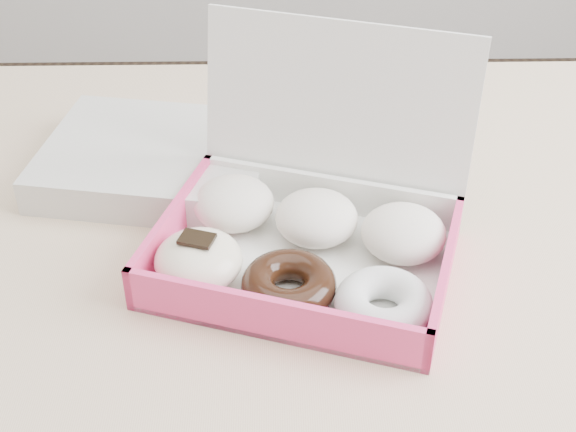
{
  "coord_description": "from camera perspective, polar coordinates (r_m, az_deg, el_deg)",
  "views": [
    {
      "loc": [
        -0.17,
        -0.71,
        1.28
      ],
      "look_at": [
        -0.16,
        -0.07,
        0.81
      ],
      "focal_mm": 50.0,
      "sensor_mm": 36.0,
      "label": 1
    }
  ],
  "objects": [
    {
      "name": "donut_box",
      "position": [
        0.81,
        1.23,
        -1.21
      ],
      "size": [
        0.35,
        0.33,
        0.21
      ],
      "rotation": [
        0.0,
        0.0,
        -0.31
      ],
      "color": "white",
      "rests_on": "table"
    },
    {
      "name": "newspapers",
      "position": [
        0.96,
        -9.25,
        3.97
      ],
      "size": [
        0.29,
        0.25,
        0.04
      ],
      "primitive_type": "cube",
      "rotation": [
        0.0,
        0.0,
        -0.17
      ],
      "color": "silver",
      "rests_on": "table"
    },
    {
      "name": "table",
      "position": [
        0.95,
        9.81,
        -4.14
      ],
      "size": [
        1.2,
        0.8,
        0.75
      ],
      "color": "#CEAB88",
      "rests_on": "ground"
    }
  ]
}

